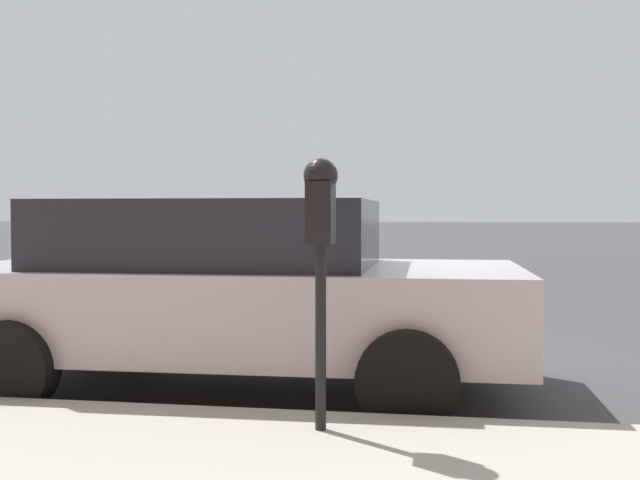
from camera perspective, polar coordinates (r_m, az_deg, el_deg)
name	(u,v)px	position (r m, az deg, el deg)	size (l,w,h in m)	color
ground_plane	(358,364)	(6.79, 2.94, -9.41)	(220.00, 220.00, 0.00)	#424244
parking_meter	(321,223)	(4.08, 0.05, 1.30)	(0.21, 0.19, 1.49)	black
car_silver	(232,289)	(5.78, -6.69, -3.71)	(2.21, 4.28, 1.45)	#B7BABF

